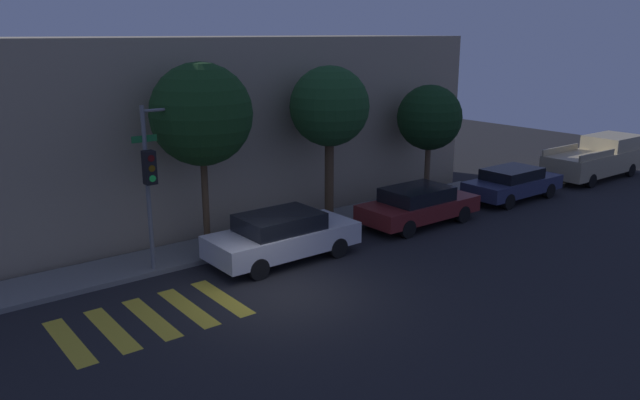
% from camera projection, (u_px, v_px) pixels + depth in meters
% --- Properties ---
extents(ground_plane, '(60.00, 60.00, 0.00)m').
position_uv_depth(ground_plane, '(283.00, 295.00, 15.98)').
color(ground_plane, black).
extents(sidewalk, '(26.00, 1.89, 0.14)m').
position_uv_depth(sidewalk, '(206.00, 249.00, 19.11)').
color(sidewalk, slate).
rests_on(sidewalk, ground).
extents(building_row, '(26.00, 6.00, 6.35)m').
position_uv_depth(building_row, '(143.00, 131.00, 21.60)').
color(building_row, gray).
rests_on(building_row, ground).
extents(crosswalk, '(4.22, 2.60, 0.00)m').
position_uv_depth(crosswalk, '(151.00, 318.00, 14.66)').
color(crosswalk, gold).
rests_on(crosswalk, ground).
extents(traffic_light_pole, '(2.39, 0.56, 4.67)m').
position_uv_depth(traffic_light_pole, '(163.00, 158.00, 16.79)').
color(traffic_light_pole, slate).
rests_on(traffic_light_pole, ground).
extents(sedan_near_corner, '(4.51, 1.89, 1.43)m').
position_uv_depth(sedan_near_corner, '(282.00, 236.00, 18.23)').
color(sedan_near_corner, silver).
rests_on(sedan_near_corner, ground).
extents(sedan_middle, '(4.45, 1.86, 1.34)m').
position_uv_depth(sedan_middle, '(418.00, 205.00, 21.64)').
color(sedan_middle, maroon).
rests_on(sedan_middle, ground).
extents(sedan_far_end, '(4.37, 1.79, 1.29)m').
position_uv_depth(sedan_far_end, '(513.00, 183.00, 24.88)').
color(sedan_far_end, '#2D3351').
rests_on(sedan_far_end, ground).
extents(pickup_truck, '(5.58, 2.02, 1.84)m').
position_uv_depth(pickup_truck, '(597.00, 158.00, 28.63)').
color(pickup_truck, tan).
rests_on(pickup_truck, ground).
extents(tree_near_corner, '(2.97, 2.97, 5.72)m').
position_uv_depth(tree_near_corner, '(201.00, 115.00, 17.85)').
color(tree_near_corner, '#4C3823').
rests_on(tree_near_corner, ground).
extents(tree_midblock, '(2.67, 2.67, 5.47)m').
position_uv_depth(tree_midblock, '(329.00, 107.00, 20.68)').
color(tree_midblock, '#4C3823').
rests_on(tree_midblock, ground).
extents(tree_far_end, '(2.49, 2.49, 4.60)m').
position_uv_depth(tree_far_end, '(430.00, 118.00, 23.80)').
color(tree_far_end, brown).
rests_on(tree_far_end, ground).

